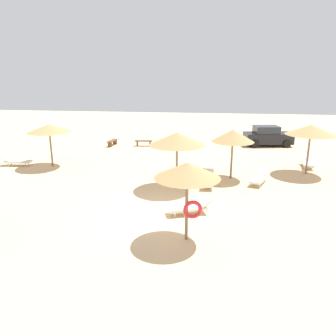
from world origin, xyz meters
The scene contains 14 objects.
ground_plane centered at (0.00, 0.00, 0.00)m, with size 80.00×80.00×0.00m, color #DBBA8C.
parasol_0 centered at (0.42, 3.33, 2.70)m, with size 2.94×2.94×3.04m.
parasol_1 centered at (-8.32, 6.55, 2.55)m, with size 2.80×2.80×2.81m.
parasol_3 centered at (8.08, 7.04, 2.74)m, with size 2.95×2.95×3.05m.
parasol_4 centered at (3.41, 5.48, 2.55)m, with size 2.45×2.45×2.91m.
parasol_5 centered at (1.42, -2.30, 2.63)m, with size 2.37×2.37×2.96m.
lounger_0 centered at (2.08, 3.93, 0.32)m, with size 0.64×1.87×0.77m.
lounger_1 centered at (-10.83, 6.37, 0.32)m, with size 1.92×0.78×0.76m.
lounger_3 centered at (8.59, 8.71, 0.32)m, with size 0.88×1.94×0.76m.
lounger_4 centered at (4.95, 4.79, 0.31)m, with size 1.30×2.00×0.69m.
lounger_5 centered at (1.38, 0.03, 0.31)m, with size 2.00×1.28×0.68m.
bench_0 centered at (-6.33, 13.53, 0.35)m, with size 0.55×1.53×0.49m.
bench_1 centered at (-3.61, 13.76, 0.35)m, with size 1.54×0.57×0.49m.
parked_car centered at (6.98, 15.35, 0.82)m, with size 4.22×2.49×1.72m.
Camera 1 is at (2.23, -13.16, 5.87)m, focal length 34.62 mm.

